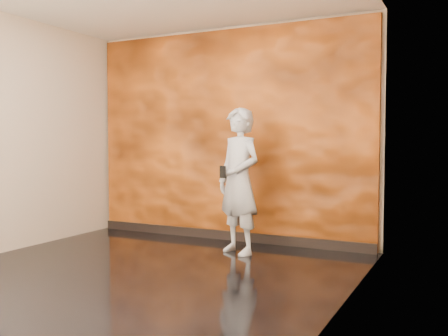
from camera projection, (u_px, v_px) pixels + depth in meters
room at (138, 131)px, 4.81m from camera, size 4.02×4.02×2.81m
feature_wall at (227, 135)px, 6.57m from camera, size 3.90×0.06×2.75m
baseboard at (225, 235)px, 6.60m from camera, size 3.90×0.04×0.12m
man at (239, 181)px, 5.76m from camera, size 0.73×0.62×1.69m
phone at (223, 172)px, 5.57m from camera, size 0.08×0.02×0.14m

